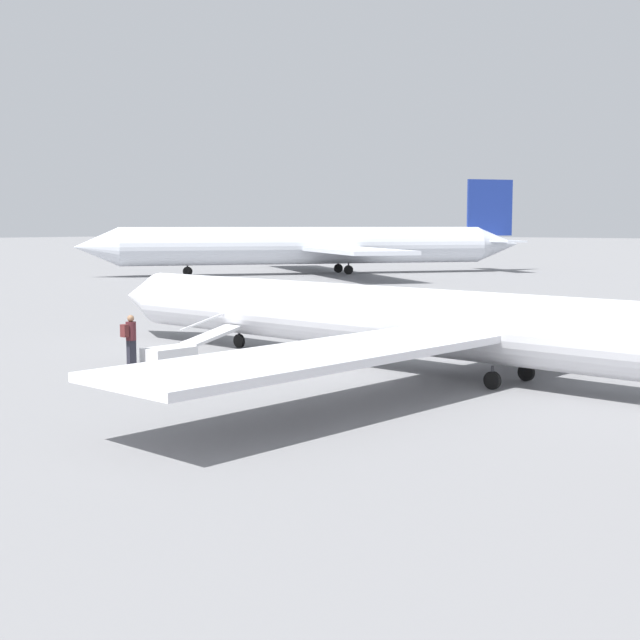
# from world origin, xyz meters

# --- Properties ---
(ground_plane) EXTENTS (600.00, 600.00, 0.00)m
(ground_plane) POSITION_xyz_m (0.00, 0.00, 0.00)
(ground_plane) COLOR slate
(airplane_main) EXTENTS (34.20, 26.57, 5.78)m
(airplane_main) POSITION_xyz_m (-0.90, 0.04, 1.72)
(airplane_main) COLOR silver
(airplane_main) RESTS_ON ground
(airplane_far_right) EXTENTS (32.18, 40.54, 9.61)m
(airplane_far_right) POSITION_xyz_m (41.74, -43.39, 2.86)
(airplane_far_right) COLOR silver
(airplane_far_right) RESTS_ON ground
(boarding_stairs) EXTENTS (1.18, 4.05, 1.52)m
(boarding_stairs) POSITION_xyz_m (8.82, 3.24, 0.35)
(boarding_stairs) COLOR silver
(boarding_stairs) RESTS_ON ground
(passenger) EXTENTS (0.36, 0.55, 1.74)m
(passenger) POSITION_xyz_m (9.26, 5.02, 1.00)
(passenger) COLOR #23232D
(passenger) RESTS_ON ground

